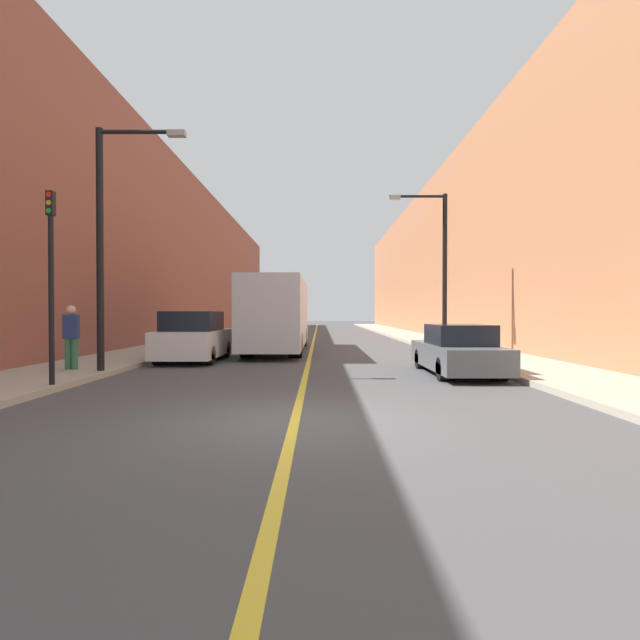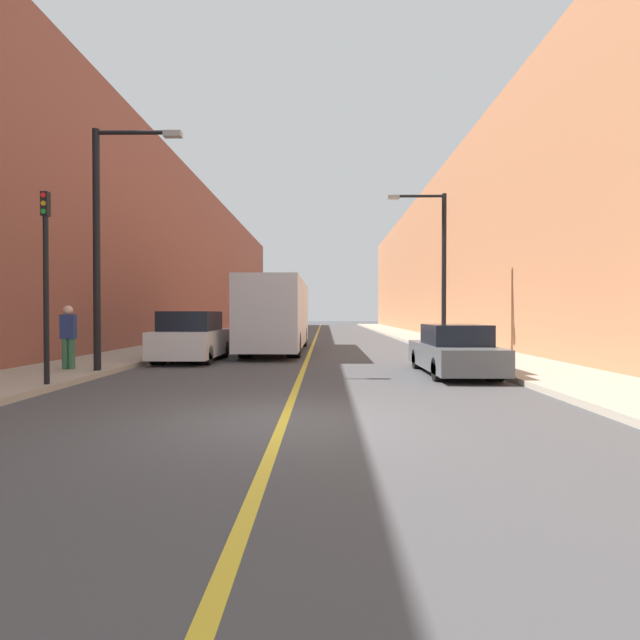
{
  "view_description": "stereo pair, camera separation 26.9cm",
  "coord_description": "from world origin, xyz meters",
  "px_view_note": "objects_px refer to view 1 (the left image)",
  "views": [
    {
      "loc": [
        0.41,
        -8.11,
        1.77
      ],
      "look_at": [
        0.48,
        11.34,
        1.5
      ],
      "focal_mm": 28.0,
      "sensor_mm": 36.0,
      "label": 1
    },
    {
      "loc": [
        0.68,
        -8.11,
        1.77
      ],
      "look_at": [
        0.48,
        11.34,
        1.5
      ],
      "focal_mm": 28.0,
      "sensor_mm": 36.0,
      "label": 2
    }
  ],
  "objects_px": {
    "car_right_near": "(456,352)",
    "street_lamp_left": "(106,231)",
    "traffic_light": "(49,280)",
    "street_lamp_right": "(437,261)",
    "pedestrian": "(69,336)",
    "parked_suv_left": "(192,338)",
    "bus": "(277,314)"
  },
  "relations": [
    {
      "from": "bus",
      "to": "street_lamp_right",
      "type": "bearing_deg",
      "value": -12.27
    },
    {
      "from": "parked_suv_left",
      "to": "car_right_near",
      "type": "height_order",
      "value": "parked_suv_left"
    },
    {
      "from": "street_lamp_left",
      "to": "parked_suv_left",
      "type": "bearing_deg",
      "value": 72.79
    },
    {
      "from": "pedestrian",
      "to": "street_lamp_left",
      "type": "bearing_deg",
      "value": -14.67
    },
    {
      "from": "parked_suv_left",
      "to": "street_lamp_right",
      "type": "xyz_separation_m",
      "value": [
        9.74,
        3.12,
        3.17
      ]
    },
    {
      "from": "car_right_near",
      "to": "traffic_light",
      "type": "xyz_separation_m",
      "value": [
        -10.04,
        -3.08,
        1.87
      ]
    },
    {
      "from": "car_right_near",
      "to": "street_lamp_left",
      "type": "height_order",
      "value": "street_lamp_left"
    },
    {
      "from": "bus",
      "to": "traffic_light",
      "type": "height_order",
      "value": "traffic_light"
    },
    {
      "from": "bus",
      "to": "parked_suv_left",
      "type": "distance_m",
      "value": 5.45
    },
    {
      "from": "street_lamp_right",
      "to": "traffic_light",
      "type": "bearing_deg",
      "value": -137.91
    },
    {
      "from": "street_lamp_right",
      "to": "traffic_light",
      "type": "distance_m",
      "value": 15.15
    },
    {
      "from": "car_right_near",
      "to": "street_lamp_right",
      "type": "xyz_separation_m",
      "value": [
        1.15,
        7.02,
        3.36
      ]
    },
    {
      "from": "bus",
      "to": "pedestrian",
      "type": "xyz_separation_m",
      "value": [
        -5.24,
        -8.58,
        -0.62
      ]
    },
    {
      "from": "bus",
      "to": "car_right_near",
      "type": "xyz_separation_m",
      "value": [
        5.89,
        -8.55,
        -1.07
      ]
    },
    {
      "from": "street_lamp_right",
      "to": "pedestrian",
      "type": "distance_m",
      "value": 14.45
    },
    {
      "from": "traffic_light",
      "to": "bus",
      "type": "bearing_deg",
      "value": 70.34
    },
    {
      "from": "car_right_near",
      "to": "street_lamp_left",
      "type": "distance_m",
      "value": 10.48
    },
    {
      "from": "bus",
      "to": "car_right_near",
      "type": "height_order",
      "value": "bus"
    },
    {
      "from": "street_lamp_right",
      "to": "bus",
      "type": "bearing_deg",
      "value": 167.73
    },
    {
      "from": "car_right_near",
      "to": "traffic_light",
      "type": "bearing_deg",
      "value": -162.94
    },
    {
      "from": "traffic_light",
      "to": "pedestrian",
      "type": "distance_m",
      "value": 3.54
    },
    {
      "from": "street_lamp_left",
      "to": "traffic_light",
      "type": "relative_size",
      "value": 1.55
    },
    {
      "from": "bus",
      "to": "street_lamp_right",
      "type": "distance_m",
      "value": 7.55
    },
    {
      "from": "bus",
      "to": "car_right_near",
      "type": "relative_size",
      "value": 2.23
    },
    {
      "from": "car_right_near",
      "to": "pedestrian",
      "type": "height_order",
      "value": "pedestrian"
    },
    {
      "from": "street_lamp_left",
      "to": "car_right_near",
      "type": "bearing_deg",
      "value": 1.98
    },
    {
      "from": "car_right_near",
      "to": "bus",
      "type": "bearing_deg",
      "value": 124.53
    },
    {
      "from": "car_right_near",
      "to": "street_lamp_left",
      "type": "bearing_deg",
      "value": -178.02
    },
    {
      "from": "parked_suv_left",
      "to": "street_lamp_right",
      "type": "relative_size",
      "value": 0.68
    },
    {
      "from": "parked_suv_left",
      "to": "pedestrian",
      "type": "xyz_separation_m",
      "value": [
        -2.54,
        -3.93,
        0.25
      ]
    },
    {
      "from": "parked_suv_left",
      "to": "street_lamp_left",
      "type": "relative_size",
      "value": 0.67
    },
    {
      "from": "bus",
      "to": "street_lamp_left",
      "type": "relative_size",
      "value": 1.55
    }
  ]
}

